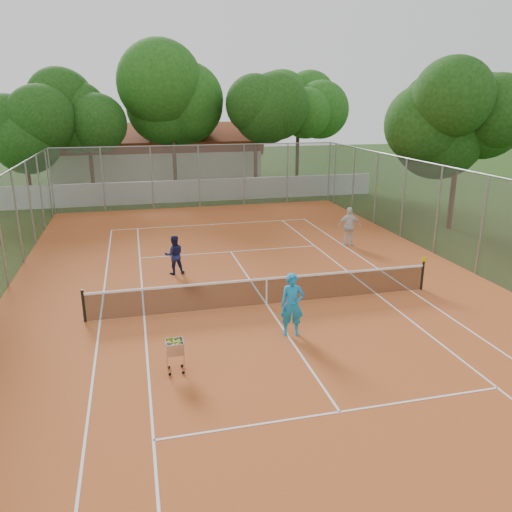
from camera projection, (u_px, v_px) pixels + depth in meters
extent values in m
plane|color=#1A340E|center=(266.00, 305.00, 17.13)|extent=(120.00, 120.00, 0.00)
cube|color=#B35322|center=(266.00, 304.00, 17.13)|extent=(18.00, 34.00, 0.02)
cube|color=white|center=(266.00, 304.00, 17.12)|extent=(10.98, 23.78, 0.01)
cube|color=black|center=(266.00, 291.00, 16.98)|extent=(11.88, 0.10, 0.98)
cube|color=slate|center=(267.00, 249.00, 16.53)|extent=(18.00, 34.00, 4.00)
cube|color=silver|center=(196.00, 191.00, 34.52)|extent=(26.00, 0.30, 1.50)
cube|color=beige|center=(157.00, 155.00, 42.90)|extent=(16.40, 9.00, 4.40)
cube|color=#11360D|center=(188.00, 125.00, 36.04)|extent=(29.00, 19.00, 10.00)
imported|color=#1684BF|center=(292.00, 305.00, 14.64)|extent=(0.78, 0.60, 1.91)
imported|color=#181B48|center=(174.00, 255.00, 19.90)|extent=(0.80, 0.63, 1.59)
imported|color=silver|center=(349.00, 227.00, 23.79)|extent=(1.18, 0.70, 1.88)
cube|color=silver|center=(175.00, 355.00, 12.72)|extent=(0.57, 0.57, 0.95)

